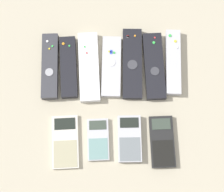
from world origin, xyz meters
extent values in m
plane|color=#B2A88E|center=(0.00, 0.00, 0.00)|extent=(3.00, 3.00, 0.00)
cube|color=#333338|center=(-0.18, 0.13, 0.01)|extent=(0.05, 0.20, 0.02)
cylinder|color=#99999E|center=(-0.18, 0.11, 0.02)|extent=(0.02, 0.02, 0.00)
cylinder|color=green|center=(-0.18, 0.19, 0.02)|extent=(0.01, 0.01, 0.00)
cylinder|color=yellow|center=(-0.18, 0.18, 0.02)|extent=(0.01, 0.01, 0.00)
cylinder|color=silver|center=(-0.19, 0.20, 0.02)|extent=(0.01, 0.01, 0.00)
cube|color=black|center=(-0.13, 0.13, 0.01)|extent=(0.06, 0.19, 0.02)
cylinder|color=green|center=(-0.12, 0.19, 0.02)|extent=(0.01, 0.01, 0.00)
cylinder|color=orange|center=(-0.14, 0.20, 0.02)|extent=(0.01, 0.01, 0.00)
cube|color=white|center=(-0.07, 0.13, 0.01)|extent=(0.07, 0.21, 0.02)
cylinder|color=green|center=(-0.08, 0.19, 0.02)|extent=(0.01, 0.01, 0.00)
cylinder|color=red|center=(-0.07, 0.17, 0.02)|extent=(0.01, 0.01, 0.00)
cube|color=#B7B7BC|center=(0.00, 0.13, 0.01)|extent=(0.06, 0.19, 0.02)
cylinder|color=silver|center=(0.00, 0.14, 0.02)|extent=(0.02, 0.02, 0.00)
cylinder|color=blue|center=(0.00, 0.17, 0.02)|extent=(0.01, 0.01, 0.00)
cylinder|color=blue|center=(0.00, 0.17, 0.02)|extent=(0.01, 0.01, 0.00)
cylinder|color=yellow|center=(-0.01, 0.17, 0.02)|extent=(0.01, 0.01, 0.00)
cylinder|color=green|center=(0.01, 0.17, 0.02)|extent=(0.01, 0.01, 0.00)
cube|color=black|center=(0.06, 0.13, 0.01)|extent=(0.06, 0.22, 0.02)
cylinder|color=#38383D|center=(0.06, 0.13, 0.02)|extent=(0.03, 0.03, 0.00)
cylinder|color=red|center=(0.05, 0.22, 0.02)|extent=(0.01, 0.01, 0.00)
cylinder|color=orange|center=(0.07, 0.22, 0.02)|extent=(0.01, 0.01, 0.00)
cylinder|color=silver|center=(0.05, 0.22, 0.02)|extent=(0.01, 0.01, 0.00)
cube|color=black|center=(0.13, 0.12, 0.01)|extent=(0.06, 0.21, 0.02)
cylinder|color=#38383D|center=(0.13, 0.11, 0.02)|extent=(0.03, 0.03, 0.00)
cylinder|color=green|center=(0.13, 0.20, 0.02)|extent=(0.01, 0.01, 0.00)
cylinder|color=red|center=(0.13, 0.21, 0.02)|extent=(0.01, 0.01, 0.00)
cube|color=#B7B7BC|center=(0.19, 0.14, 0.01)|extent=(0.05, 0.20, 0.02)
cylinder|color=green|center=(0.18, 0.22, 0.02)|extent=(0.01, 0.01, 0.00)
cylinder|color=yellow|center=(0.19, 0.20, 0.02)|extent=(0.01, 0.01, 0.00)
cylinder|color=silver|center=(0.20, 0.18, 0.02)|extent=(0.01, 0.01, 0.00)
cube|color=beige|center=(-0.14, -0.10, 0.01)|extent=(0.08, 0.15, 0.01)
cube|color=black|center=(-0.14, -0.04, 0.01)|extent=(0.06, 0.04, 0.00)
cube|color=tan|center=(-0.14, -0.13, 0.01)|extent=(0.07, 0.08, 0.00)
cube|color=#B2B2B7|center=(-0.04, -0.09, 0.01)|extent=(0.06, 0.12, 0.01)
cube|color=#333D33|center=(-0.04, -0.05, 0.01)|extent=(0.05, 0.03, 0.00)
cube|color=slate|center=(-0.04, -0.12, 0.01)|extent=(0.05, 0.06, 0.00)
cube|color=#B2B2B7|center=(0.05, -0.09, 0.01)|extent=(0.07, 0.13, 0.02)
cube|color=black|center=(0.05, -0.05, 0.02)|extent=(0.05, 0.03, 0.00)
cube|color=slate|center=(0.05, -0.12, 0.02)|extent=(0.06, 0.07, 0.00)
cube|color=black|center=(0.14, -0.10, 0.01)|extent=(0.07, 0.15, 0.01)
cube|color=#333D33|center=(0.14, -0.05, 0.01)|extent=(0.05, 0.03, 0.00)
cube|color=black|center=(0.14, -0.14, 0.01)|extent=(0.06, 0.07, 0.00)
camera|label=1|loc=(-0.01, -0.24, 1.07)|focal=60.00mm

